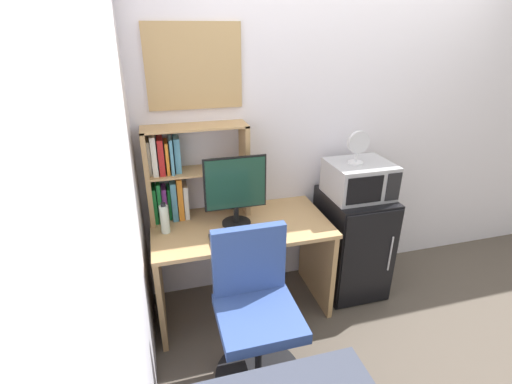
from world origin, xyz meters
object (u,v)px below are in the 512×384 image
monitor (236,188)px  computer_mouse (282,230)px  mini_fridge (352,242)px  microwave (359,179)px  hutch_bookshelf (181,174)px  wall_corkboard (194,67)px  desk_chair (256,319)px  keyboard (244,237)px  desk_fan (358,146)px  water_bottle (165,219)px

monitor → computer_mouse: bearing=-36.6°
mini_fridge → microwave: microwave is taller
monitor → mini_fridge: bearing=1.3°
hutch_bookshelf → microwave: hutch_bookshelf is taller
wall_corkboard → computer_mouse: bearing=-47.7°
mini_fridge → desk_chair: 1.16m
mini_fridge → monitor: bearing=-178.7°
microwave → desk_chair: size_ratio=0.47×
keyboard → desk_chair: 0.52m
microwave → keyboard: bearing=-166.7°
hutch_bookshelf → desk_fan: bearing=-9.1°
computer_mouse → hutch_bookshelf: bearing=145.5°
computer_mouse → microwave: microwave is taller
keyboard → microwave: bearing=13.3°
monitor → desk_fan: 0.93m
desk_chair → desk_fan: bearing=33.8°
water_bottle → desk_chair: desk_chair is taller
monitor → desk_fan: size_ratio=2.03×
monitor → keyboard: (0.01, -0.20, -0.26)m
hutch_bookshelf → desk_chair: (0.32, -0.82, -0.65)m
wall_corkboard → desk_fan: bearing=-14.7°
keyboard → wall_corkboard: (-0.20, 0.51, 1.03)m
keyboard → mini_fridge: 1.03m
hutch_bookshelf → microwave: size_ratio=1.56×
keyboard → water_bottle: water_bottle is taller
monitor → wall_corkboard: bearing=122.1°
monitor → mini_fridge: 1.12m
microwave → mini_fridge: bearing=-90.1°
computer_mouse → desk_chair: size_ratio=0.11×
desk_fan → microwave: bearing=7.1°
computer_mouse → desk_fan: (0.64, 0.22, 0.48)m
monitor → keyboard: 0.33m
computer_mouse → desk_chair: desk_chair is taller
water_bottle → microwave: 1.44m
computer_mouse → desk_chair: 0.60m
computer_mouse → keyboard: bearing=-179.9°
monitor → desk_chair: 0.85m
hutch_bookshelf → desk_chair: bearing=-69.1°
keyboard → desk_chair: size_ratio=0.46×
water_bottle → mini_fridge: (1.44, 0.01, -0.42)m
mini_fridge → desk_chair: size_ratio=0.87×
keyboard → mini_fridge: (0.95, 0.22, -0.33)m
computer_mouse → mini_fridge: mini_fridge is taller
water_bottle → desk_fan: bearing=0.3°
water_bottle → desk_chair: size_ratio=0.23×
microwave → desk_chair: 1.29m
microwave → monitor: bearing=-178.5°
monitor → desk_fan: bearing=1.2°
computer_mouse → wall_corkboard: wall_corkboard is taller
keyboard → wall_corkboard: wall_corkboard is taller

